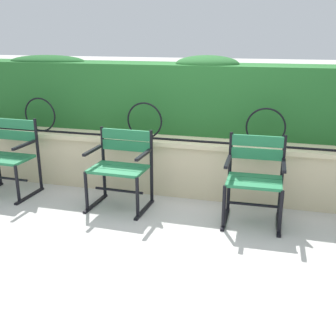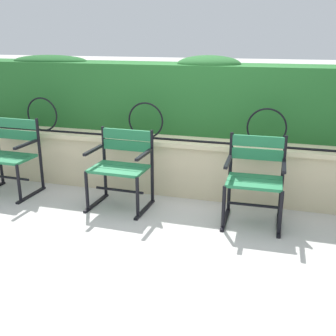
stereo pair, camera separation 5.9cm
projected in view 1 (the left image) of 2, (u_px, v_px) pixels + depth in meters
ground_plane at (165, 224)px, 4.07m from camera, size 60.00×60.00×0.00m
stone_wall at (186, 166)px, 4.77m from camera, size 7.87×0.41×0.65m
iron_arch_fence at (152, 124)px, 4.65m from camera, size 7.32×0.02×0.42m
hedge_row at (198, 96)px, 5.00m from camera, size 7.71×0.66×0.91m
park_chair_leftmost at (8, 154)px, 4.75m from camera, size 0.64×0.54×0.87m
park_chair_centre_left at (121, 165)px, 4.38m from camera, size 0.63×0.54×0.83m
park_chair_centre_right at (255, 177)px, 4.02m from camera, size 0.58×0.53×0.86m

